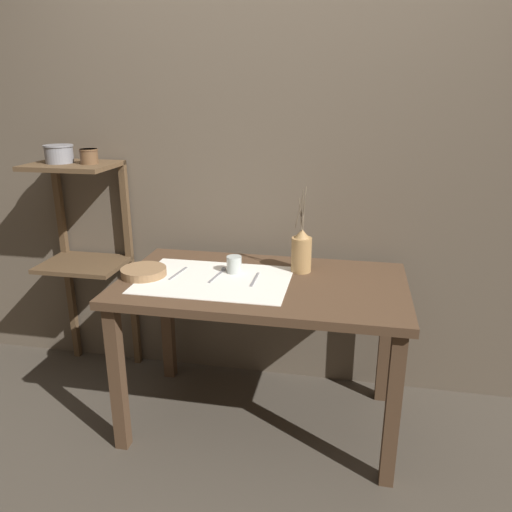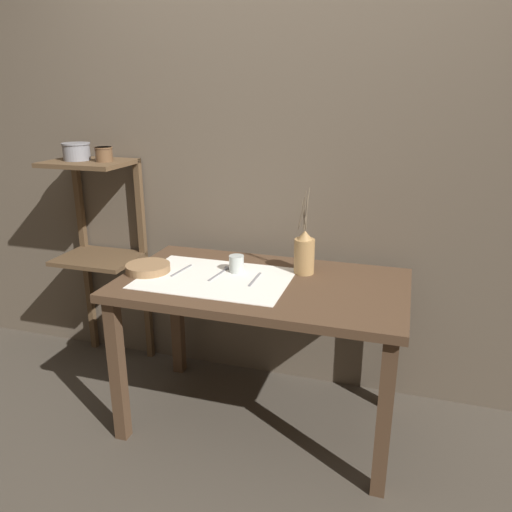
% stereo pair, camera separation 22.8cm
% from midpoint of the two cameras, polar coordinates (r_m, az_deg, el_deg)
% --- Properties ---
extents(ground_plane, '(12.00, 12.00, 0.00)m').
position_cam_midpoint_polar(ground_plane, '(2.70, -1.96, -18.26)').
color(ground_plane, '#473F35').
extents(stone_wall_back, '(7.00, 0.06, 2.40)m').
position_cam_midpoint_polar(stone_wall_back, '(2.67, 0.15, 9.60)').
color(stone_wall_back, brown).
rests_on(stone_wall_back, ground_plane).
extents(wooden_table, '(1.33, 0.76, 0.77)m').
position_cam_midpoint_polar(wooden_table, '(2.36, -2.14, -5.14)').
color(wooden_table, '#4C3523').
rests_on(wooden_table, ground_plane).
extents(wooden_shelf_unit, '(0.45, 0.35, 1.25)m').
position_cam_midpoint_polar(wooden_shelf_unit, '(2.97, -21.13, 2.52)').
color(wooden_shelf_unit, brown).
rests_on(wooden_shelf_unit, ground_plane).
extents(linen_cloth, '(0.70, 0.48, 0.00)m').
position_cam_midpoint_polar(linen_cloth, '(2.35, -7.56, -2.74)').
color(linen_cloth, white).
rests_on(linen_cloth, wooden_table).
extents(pitcher_with_flowers, '(0.10, 0.10, 0.42)m').
position_cam_midpoint_polar(pitcher_with_flowers, '(2.41, 2.52, 0.44)').
color(pitcher_with_flowers, '#A87F4C').
rests_on(pitcher_with_flowers, wooden_table).
extents(wooden_bowl, '(0.22, 0.22, 0.04)m').
position_cam_midpoint_polar(wooden_bowl, '(2.46, -15.34, -1.83)').
color(wooden_bowl, '#8E6B47').
rests_on(wooden_bowl, wooden_table).
extents(glass_tumbler_near, '(0.07, 0.07, 0.08)m').
position_cam_midpoint_polar(glass_tumbler_near, '(2.41, -5.23, -1.01)').
color(glass_tumbler_near, '#B7C1BC').
rests_on(glass_tumbler_near, wooden_table).
extents(fork_inner, '(0.04, 0.18, 0.00)m').
position_cam_midpoint_polar(fork_inner, '(2.45, -11.56, -1.99)').
color(fork_inner, gray).
rests_on(fork_inner, wooden_table).
extents(spoon_outer, '(0.04, 0.19, 0.02)m').
position_cam_midpoint_polar(spoon_outer, '(2.43, -6.73, -1.87)').
color(spoon_outer, gray).
rests_on(spoon_outer, wooden_table).
extents(fork_outer, '(0.01, 0.18, 0.00)m').
position_cam_midpoint_polar(fork_outer, '(2.32, -2.97, -2.76)').
color(fork_outer, gray).
rests_on(fork_outer, wooden_table).
extents(metal_pot_large, '(0.15, 0.15, 0.09)m').
position_cam_midpoint_polar(metal_pot_large, '(2.89, -23.78, 10.68)').
color(metal_pot_large, gray).
rests_on(metal_pot_large, wooden_shelf_unit).
extents(metal_pot_small, '(0.10, 0.10, 0.08)m').
position_cam_midpoint_polar(metal_pot_small, '(2.80, -20.84, 10.65)').
color(metal_pot_small, brown).
rests_on(metal_pot_small, wooden_shelf_unit).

